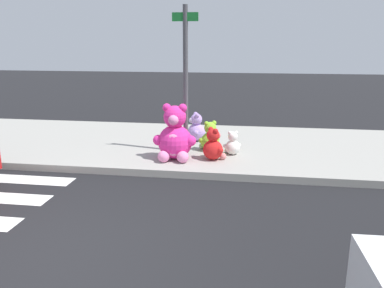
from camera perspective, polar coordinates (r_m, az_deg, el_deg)
name	(u,v)px	position (r m, az deg, el deg)	size (l,w,h in m)	color
ground_plane	(50,255)	(5.34, -20.18, -15.15)	(60.00, 60.00, 0.00)	black
sidewalk	(152,144)	(9.84, -5.90, -0.04)	(28.00, 4.40, 0.15)	#9E9B93
sign_pole	(186,77)	(8.56, -0.96, 9.87)	(0.56, 0.11, 3.20)	#4C4C51
plush_pink_large	(175,137)	(8.21, -2.56, 1.00)	(0.92, 0.81, 1.19)	#F22D93
plush_white	(232,145)	(8.66, 6.00, -0.13)	(0.40, 0.38, 0.54)	white
plush_lime	(210,138)	(8.94, 2.63, 0.83)	(0.48, 0.50, 0.69)	#8CD133
plush_red	(214,147)	(8.23, 3.23, -0.40)	(0.50, 0.49, 0.70)	red
plush_lavender	(195,130)	(9.77, 0.52, 2.13)	(0.52, 0.54, 0.73)	#B28CD8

